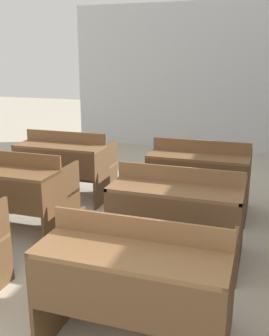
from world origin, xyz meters
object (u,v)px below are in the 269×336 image
object	(u,v)px
bench_third_left	(65,162)
bench_third_center	(199,174)
bench_front_center	(137,279)
bench_second_left	(12,189)
bench_second_center	(178,210)

from	to	relation	value
bench_third_left	bench_third_center	xyz separation A→B (m)	(1.75, 0.01, 0.00)
bench_front_center	bench_second_left	distance (m)	2.13
bench_second_left	bench_second_center	xyz separation A→B (m)	(1.75, -0.02, 0.00)
bench_front_center	bench_third_left	bearing A→B (deg)	126.58
bench_third_center	bench_second_left	bearing A→B (deg)	-146.05
bench_second_center	bench_third_center	size ratio (longest dim) A/B	1.00
bench_third_center	bench_front_center	bearing A→B (deg)	-89.79
bench_front_center	bench_third_center	xyz separation A→B (m)	(-0.01, 2.38, 0.00)
bench_second_left	bench_second_center	world-z (taller)	same
bench_third_left	bench_second_center	bearing A→B (deg)	-34.09
bench_second_left	bench_second_center	bearing A→B (deg)	-0.54
bench_second_center	bench_third_center	world-z (taller)	same
bench_second_left	bench_third_center	xyz separation A→B (m)	(1.75, 1.18, 0.00)
bench_front_center	bench_second_center	xyz separation A→B (m)	(-0.01, 1.19, 0.00)
bench_front_center	bench_second_center	world-z (taller)	same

